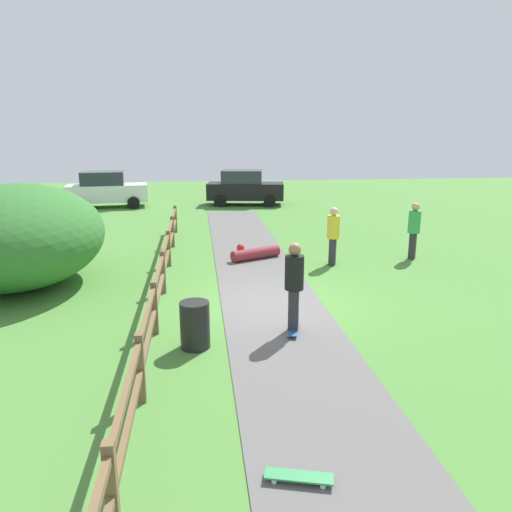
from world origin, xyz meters
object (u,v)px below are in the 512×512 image
(skater_riding, at_px, (294,283))
(parked_car_black, at_px, (245,188))
(bush_large, at_px, (17,236))
(trash_bin, at_px, (195,325))
(bystander_yellow, at_px, (333,233))
(bystander_green, at_px, (414,228))
(skater_fallen, at_px, (254,253))
(skateboard_loose, at_px, (299,477))
(parked_car_white, at_px, (106,189))

(skater_riding, xyz_separation_m, parked_car_black, (0.75, 17.89, -0.10))
(bush_large, bearing_deg, parked_car_black, 62.18)
(bush_large, distance_m, skater_riding, 7.70)
(trash_bin, bearing_deg, skater_riding, 12.72)
(bystander_yellow, xyz_separation_m, bystander_green, (2.75, 0.40, 0.02))
(skater_riding, distance_m, skater_fallen, 6.00)
(skater_fallen, distance_m, bystander_green, 5.14)
(bush_large, relative_size, parked_car_black, 1.20)
(trash_bin, distance_m, bystander_green, 9.08)
(skater_fallen, relative_size, parked_car_black, 0.38)
(bystander_green, bearing_deg, bystander_yellow, -171.68)
(skater_riding, distance_m, skateboard_loose, 4.48)
(skateboard_loose, xyz_separation_m, bystander_yellow, (2.98, 9.30, 0.89))
(trash_bin, bearing_deg, parked_car_white, 104.56)
(parked_car_white, relative_size, parked_car_black, 0.99)
(bush_large, distance_m, parked_car_black, 15.71)
(bush_large, relative_size, skater_riding, 2.85)
(trash_bin, relative_size, bystander_green, 0.50)
(skateboard_loose, relative_size, bystander_green, 0.45)
(trash_bin, height_order, skateboard_loose, trash_bin)
(bystander_yellow, height_order, parked_car_white, parked_car_white)
(bush_large, xyz_separation_m, parked_car_black, (7.33, 13.89, -0.39))
(trash_bin, xyz_separation_m, skater_fallen, (1.88, 6.38, -0.25))
(bystander_yellow, distance_m, parked_car_black, 12.97)
(bush_large, relative_size, skateboard_loose, 6.40)
(skater_fallen, bearing_deg, bystander_green, -6.01)
(trash_bin, xyz_separation_m, bystander_yellow, (4.18, 5.45, 0.53))
(skater_riding, bearing_deg, skater_fallen, 90.92)
(skater_riding, distance_m, bystander_green, 7.33)
(parked_car_white, bearing_deg, skateboard_loose, -74.97)
(parked_car_white, bearing_deg, skater_fallen, -60.94)
(trash_bin, height_order, bystander_green, bystander_green)
(skateboard_loose, xyz_separation_m, parked_car_black, (1.53, 22.19, 0.87))
(skater_riding, bearing_deg, trash_bin, -167.28)
(trash_bin, relative_size, parked_car_black, 0.20)
(trash_bin, relative_size, skater_riding, 0.49)
(skateboard_loose, relative_size, parked_car_white, 0.19)
(trash_bin, relative_size, skateboard_loose, 1.09)
(bush_large, relative_size, bystander_yellow, 2.97)
(bush_large, xyz_separation_m, parked_car_white, (-0.16, 13.87, -0.39))
(trash_bin, bearing_deg, bystander_yellow, 52.52)
(bush_large, xyz_separation_m, skateboard_loose, (5.80, -8.31, -1.26))
(skater_fallen, distance_m, bystander_yellow, 2.60)
(parked_car_white, distance_m, parked_car_black, 7.49)
(skater_riding, distance_m, parked_car_black, 17.91)
(skater_fallen, distance_m, parked_car_white, 13.69)
(skater_riding, height_order, skater_fallen, skater_riding)
(bush_large, height_order, parked_car_black, bush_large)
(skater_fallen, bearing_deg, bush_large, -163.41)
(trash_bin, height_order, skater_fallen, trash_bin)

